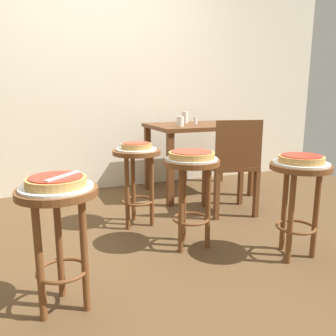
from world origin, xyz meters
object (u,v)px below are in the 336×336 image
Objects in this scene: dining_table at (199,135)px; serving_plate_leftside at (192,159)px; stool_leftside at (191,183)px; pizza_server_knife at (63,176)px; pizza_foreground at (56,181)px; wooden_chair at (233,163)px; stool_foreground at (59,221)px; stool_rear at (137,170)px; condiment_shaker at (195,120)px; pizza_leftside at (192,155)px; serving_plate_rear at (137,149)px; serving_plate_middle at (301,163)px; cup_far_edge at (185,117)px; pizza_middle at (301,159)px; serving_plate_foreground at (57,187)px; cup_near_edge at (180,121)px; stool_middle at (299,189)px; pizza_rear at (136,146)px.

serving_plate_leftside is at bearing -119.25° from dining_table.
pizza_server_knife is at bearing -153.88° from stool_leftside.
wooden_chair is (1.54, 0.88, -0.19)m from pizza_foreground.
stool_foreground is 1.00× the size of stool_rear.
stool_rear is 8.40× the size of condiment_shaker.
pizza_leftside is (0.00, -0.00, 0.20)m from stool_leftside.
dining_table is (0.68, 1.22, 0.17)m from stool_leftside.
pizza_leftside is 0.98× the size of serving_plate_rear.
cup_far_edge reaches higher than serving_plate_middle.
stool_foreground is at bearing 102.66° from pizza_server_knife.
pizza_middle is (1.47, 0.01, 0.00)m from pizza_foreground.
pizza_server_knife is at bearing -133.35° from dining_table.
cup_far_edge is 0.15× the size of wooden_chair.
pizza_foreground is (0.00, 0.00, 0.03)m from serving_plate_foreground.
cup_near_edge reaches higher than stool_foreground.
wooden_chair is (0.03, -0.93, -0.34)m from cup_far_edge.
stool_middle is at bearing -34.70° from serving_plate_leftside.
cup_near_edge reaches higher than serving_plate_leftside.
wooden_chair is at bearing 29.79° from pizza_foreground.
pizza_rear is (0.68, 0.94, 0.00)m from pizza_foreground.
stool_rear is (0.68, 0.94, -0.20)m from pizza_foreground.
wooden_chair is at bearing -12.80° from pizza_server_knife.
wooden_chair is at bearing -90.97° from condiment_shaker.
dining_table is 10.73× the size of cup_near_edge.
pizza_foreground is 1.18× the size of pizza_rear.
serving_plate_leftside is 1.41m from condiment_shaker.
serving_plate_leftside is (0.90, 0.41, 0.00)m from serving_plate_foreground.
wooden_chair reaches higher than pizza_server_knife.
cup_near_edge is at bearing 113.37° from wooden_chair.
wooden_chair is at bearing 29.79° from stool_foreground.
serving_plate_middle and serving_plate_rear have the same top height.
cup_far_edge is 0.17m from condiment_shaker.
pizza_rear is (0.00, 0.00, 0.20)m from stool_rear.
pizza_leftside is at bearing 24.32° from stool_foreground.
condiment_shaker is (0.08, 1.64, 0.12)m from pizza_middle.
condiment_shaker reaches higher than stool_foreground.
wooden_chair is (-0.01, -0.77, -0.32)m from condiment_shaker.
stool_rear is at bearing 112.67° from pizza_leftside.
pizza_leftside reaches higher than stool_middle.
dining_table is (0.90, 0.69, -0.03)m from pizza_rear.
cup_far_edge is at bearing 66.72° from serving_plate_leftside.
serving_plate_middle is 1.22m from serving_plate_rear.
cup_near_edge is 0.44× the size of pizza_server_knife.
serving_plate_foreground is 2.27m from dining_table.
pizza_foreground and pizza_rear have the same top height.
dining_table reaches higher than pizza_middle.
dining_table is (0.11, 1.61, 0.00)m from serving_plate_middle.
pizza_leftside is at bearing 145.30° from stool_middle.
serving_plate_middle is at bearing -49.46° from stool_rear.
condiment_shaker reaches higher than stool_middle.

